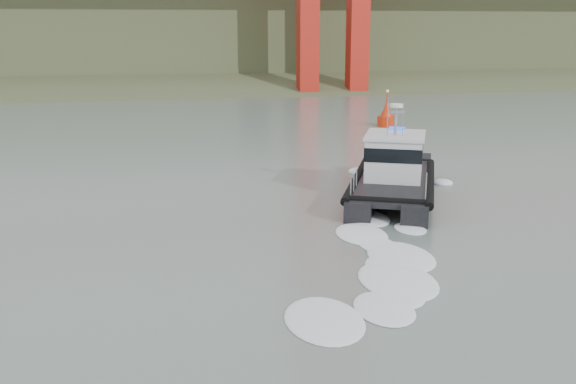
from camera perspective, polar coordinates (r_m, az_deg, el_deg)
ground at (r=26.54m, az=0.09°, el=-8.52°), size 400.00×400.00×0.00m
headlands at (r=149.55m, az=-9.66°, el=13.05°), size 500.00×105.36×27.12m
patrol_boat at (r=40.51m, az=9.36°, el=1.67°), size 9.13×13.16×6.02m
nav_buoy at (r=69.74m, az=8.75°, el=6.69°), size 1.97×1.97×4.11m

